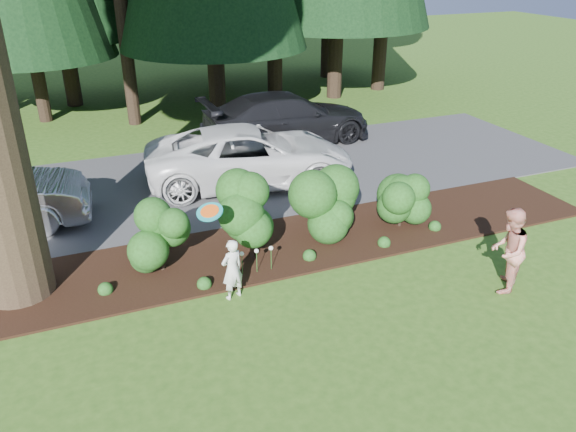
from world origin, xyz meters
The scene contains 10 objects.
ground centered at (0.00, 0.00, 0.00)m, with size 80.00×80.00×0.00m, color #2E5217.
mulch_bed centered at (0.00, 3.25, 0.03)m, with size 16.00×2.50×0.05m, color black.
driveway centered at (0.00, 7.50, 0.01)m, with size 22.00×6.00×0.03m, color #38383A.
shrub_row centered at (0.77, 3.14, 0.81)m, with size 6.53×1.60×1.61m.
lily_cluster centered at (-0.30, 2.40, 0.50)m, with size 0.69×0.09×0.57m.
car_white_suv centered at (1.10, 6.93, 0.80)m, with size 2.54×5.52×1.53m, color silver.
car_dark_suv centered at (3.31, 9.80, 0.83)m, with size 2.25×5.55×1.61m, color black.
child centered at (-0.97, 1.80, 0.59)m, with size 0.43×0.28×1.19m, color white.
adult centered at (3.80, 0.17, 0.82)m, with size 0.80×0.62×1.65m, color red.
frisbee centered at (-1.24, 2.09, 1.66)m, with size 0.49×0.46×0.25m.
Camera 1 is at (-3.29, -6.62, 5.83)m, focal length 35.00 mm.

